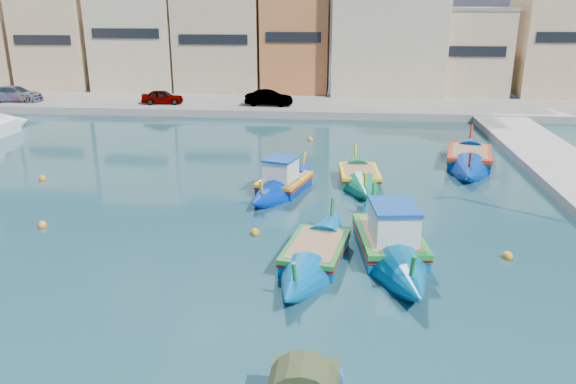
% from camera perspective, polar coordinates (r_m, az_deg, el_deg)
% --- Properties ---
extents(ground, '(160.00, 160.00, 0.00)m').
position_cam_1_polar(ground, '(18.71, -14.32, -9.57)').
color(ground, '#153741').
rests_on(ground, ground).
extents(north_quay, '(80.00, 8.00, 0.60)m').
position_cam_1_polar(north_quay, '(48.54, -1.73, 8.71)').
color(north_quay, gray).
rests_on(north_quay, ground).
extents(north_townhouses, '(83.20, 7.87, 10.19)m').
position_cam_1_polar(north_townhouses, '(54.92, 6.39, 14.70)').
color(north_townhouses, tan).
rests_on(north_townhouses, ground).
extents(church_block, '(10.00, 10.00, 19.10)m').
position_cam_1_polar(church_block, '(55.56, 10.13, 18.11)').
color(church_block, '#C0B18F').
rests_on(church_block, ground).
extents(parked_cars, '(26.29, 2.24, 1.31)m').
position_cam_1_polar(parked_cars, '(50.12, -16.55, 9.36)').
color(parked_cars, '#4C1919').
rests_on(parked_cars, north_quay).
extents(luzzu_turquoise_cabin, '(3.26, 9.86, 3.11)m').
position_cam_1_polar(luzzu_turquoise_cabin, '(20.87, 10.26, -5.07)').
color(luzzu_turquoise_cabin, '#005E98').
rests_on(luzzu_turquoise_cabin, ground).
extents(luzzu_blue_cabin, '(3.88, 7.67, 2.64)m').
position_cam_1_polar(luzzu_blue_cabin, '(27.25, -0.40, 0.82)').
color(luzzu_blue_cabin, '#0029A8').
rests_on(luzzu_blue_cabin, ground).
extents(luzzu_cyan_mid, '(4.19, 9.81, 2.83)m').
position_cam_1_polar(luzzu_cyan_mid, '(33.27, 17.91, 3.16)').
color(luzzu_cyan_mid, '#0034A5').
rests_on(luzzu_cyan_mid, ground).
extents(luzzu_green, '(2.34, 7.35, 2.28)m').
position_cam_1_polar(luzzu_green, '(28.75, 7.25, 1.46)').
color(luzzu_green, '#0B7452').
rests_on(luzzu_green, ground).
extents(luzzu_blue_south, '(3.23, 8.35, 2.35)m').
position_cam_1_polar(luzzu_blue_south, '(19.95, 2.81, -6.34)').
color(luzzu_blue_south, '#00569D').
rests_on(luzzu_blue_south, ground).
extents(mooring_buoys, '(21.69, 26.43, 0.36)m').
position_cam_1_polar(mooring_buoys, '(24.19, -7.50, -2.30)').
color(mooring_buoys, orange).
rests_on(mooring_buoys, ground).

